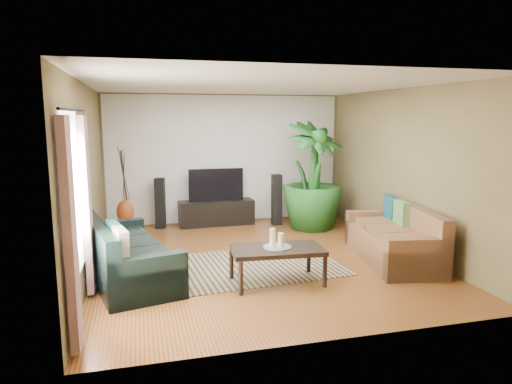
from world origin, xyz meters
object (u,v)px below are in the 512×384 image
object	(u,v)px
speaker_left	(160,203)
vase	(125,212)
tv_stand	(216,213)
pedestal	(126,229)
coffee_table	(277,265)
sofa_left	(128,248)
potted_plant	(312,176)
television	(216,185)
side_table	(125,244)
speaker_right	(277,200)
sofa_right	(392,234)

from	to	relation	value
speaker_left	vase	distance (m)	0.93
tv_stand	pedestal	world-z (taller)	tv_stand
tv_stand	pedestal	size ratio (longest dim) A/B	4.48
tv_stand	coffee_table	bearing A→B (deg)	-88.54
sofa_left	potted_plant	xyz separation A→B (m)	(3.55, 2.07, 0.65)
tv_stand	television	bearing A→B (deg)	0.00
speaker_left	side_table	xyz separation A→B (m)	(-0.65, -2.02, -0.25)
side_table	speaker_right	bearing A→B (deg)	29.99
vase	sofa_left	bearing A→B (deg)	-88.04
television	vase	distance (m)	1.95
speaker_right	pedestal	distance (m)	3.08
sofa_left	tv_stand	bearing A→B (deg)	-45.06
potted_plant	sofa_left	bearing A→B (deg)	-149.68
pedestal	potted_plant	bearing A→B (deg)	-1.78
coffee_table	side_table	xyz separation A→B (m)	(-2.01, 1.56, 0.01)
vase	television	bearing A→B (deg)	20.05
sofa_left	speaker_right	bearing A→B (deg)	-62.78
tv_stand	speaker_right	bearing A→B (deg)	-14.74
sofa_right	speaker_left	size ratio (longest dim) A/B	2.00
potted_plant	side_table	world-z (taller)	potted_plant
vase	potted_plant	bearing A→B (deg)	-1.78
coffee_table	speaker_right	size ratio (longest dim) A/B	1.16
pedestal	coffee_table	bearing A→B (deg)	-55.22
television	side_table	world-z (taller)	television
speaker_left	television	bearing A→B (deg)	14.35
tv_stand	speaker_left	xyz separation A→B (m)	(-1.14, 0.00, 0.25)
sofa_right	side_table	world-z (taller)	sofa_right
sofa_left	coffee_table	xyz separation A→B (m)	(1.95, -0.73, -0.18)
speaker_left	sofa_left	bearing A→B (deg)	-87.30
coffee_table	potted_plant	distance (m)	3.33
speaker_left	potted_plant	bearing A→B (deg)	-0.25
vase	tv_stand	bearing A→B (deg)	20.05
sofa_left	potted_plant	distance (m)	4.16
speaker_right	vase	size ratio (longest dim) A/B	2.39
speaker_left	potted_plant	xyz separation A→B (m)	(2.96, -0.77, 0.56)
sofa_left	speaker_right	distance (m)	3.92
tv_stand	vase	size ratio (longest dim) A/B	3.50
coffee_table	speaker_left	distance (m)	3.84
tv_stand	pedestal	xyz separation A→B (m)	(-1.81, -0.66, -0.08)
tv_stand	sofa_left	bearing A→B (deg)	-123.37
tv_stand	vase	world-z (taller)	vase
speaker_left	side_table	bearing A→B (deg)	-93.44
television	potted_plant	distance (m)	1.99
television	speaker_right	xyz separation A→B (m)	(1.23, -0.28, -0.32)
sofa_right	television	size ratio (longest dim) A/B	1.80
tv_stand	vase	distance (m)	1.94
speaker_left	pedestal	size ratio (longest dim) A/B	2.96
speaker_left	potted_plant	size ratio (longest dim) A/B	0.47
sofa_left	side_table	size ratio (longest dim) A/B	4.38
sofa_right	vase	distance (m)	4.73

